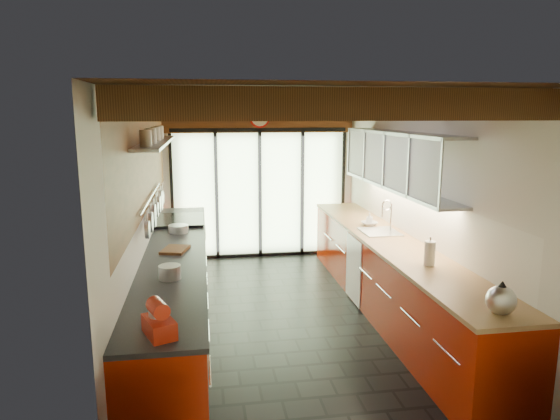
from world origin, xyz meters
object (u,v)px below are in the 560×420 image
(soap_bottle, at_px, (369,219))
(bowl, at_px, (369,224))
(kettle, at_px, (501,298))
(paper_towel, at_px, (430,254))
(stand_mixer, at_px, (159,321))

(soap_bottle, height_order, bowl, soap_bottle)
(kettle, relative_size, soap_bottle, 1.60)
(soap_bottle, xyz_separation_m, bowl, (0.00, 0.00, -0.06))
(paper_towel, xyz_separation_m, bowl, (0.00, 1.83, -0.10))
(soap_bottle, bearing_deg, paper_towel, -90.00)
(kettle, height_order, paper_towel, paper_towel)
(soap_bottle, bearing_deg, bowl, 90.00)
(kettle, distance_m, paper_towel, 1.22)
(stand_mixer, distance_m, paper_towel, 2.81)
(stand_mixer, bearing_deg, soap_bottle, 50.08)
(stand_mixer, relative_size, soap_bottle, 1.89)
(paper_towel, height_order, soap_bottle, paper_towel)
(stand_mixer, bearing_deg, bowl, 50.08)
(stand_mixer, relative_size, paper_towel, 1.12)
(stand_mixer, height_order, bowl, stand_mixer)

